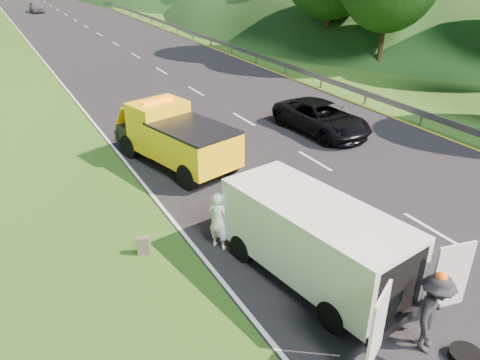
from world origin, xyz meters
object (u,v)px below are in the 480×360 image
child (239,246)px  suitcase (143,246)px  worker (424,348)px  passing_suv (320,132)px  woman (219,247)px  tow_truck (175,136)px  spare_tire (464,360)px  white_van (309,236)px

child → suitcase: suitcase is taller
worker → passing_suv: (6.31, 11.89, 0.00)m
worker → woman: bearing=81.8°
tow_truck → worker: (1.12, -11.75, -1.23)m
child → spare_tire: bearing=-65.1°
worker → white_van: bearing=73.7°
child → suitcase: 2.77m
child → white_van: bearing=-61.2°
woman → suitcase: size_ratio=3.20×
white_van → woman: 3.04m
tow_truck → woman: size_ratio=3.47×
worker → suitcase: bearing=94.0°
white_van → child: bearing=105.1°
tow_truck → suitcase: bearing=-134.9°
tow_truck → worker: 11.86m
white_van → woman: (-1.44, 2.35, -1.28)m
woman → worker: 6.10m
white_van → spare_tire: bearing=-80.8°
woman → passing_suv: woman is taller
suitcase → passing_suv: (10.59, 5.47, -0.28)m
woman → child: size_ratio=1.64×
white_van → spare_tire: 4.37m
white_van → suitcase: 4.77m
worker → child: bearing=77.8°
suitcase → passing_suv: 11.92m
white_van → spare_tire: (1.27, -3.98, -1.28)m
worker → passing_suv: bearing=32.4°
tow_truck → passing_suv: size_ratio=1.20×
child → spare_tire: child is taller
child → spare_tire: (2.19, -6.08, 0.00)m
white_van → child: 2.62m
tow_truck → passing_suv: 7.53m
woman → spare_tire: woman is taller
white_van → suitcase: white_van is taller
worker → suitcase: (-4.28, 6.42, 0.28)m
child → passing_suv: 10.30m
tow_truck → white_van: tow_truck is taller
white_van → passing_suv: white_van is taller
white_van → worker: bearing=-85.1°
passing_suv → tow_truck: bearing=177.1°
worker → passing_suv: worker is taller
child → suitcase: bearing=163.9°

